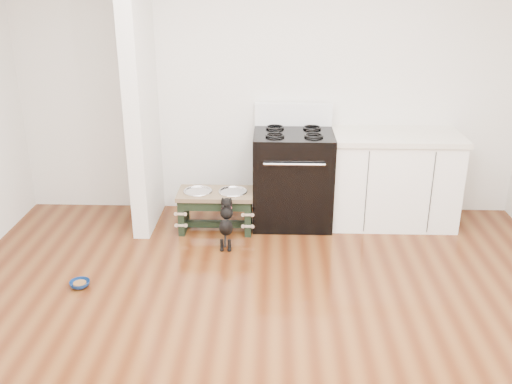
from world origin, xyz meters
name	(u,v)px	position (x,y,z in m)	size (l,w,h in m)	color
ground	(262,356)	(0.00, 0.00, 0.00)	(5.00, 5.00, 0.00)	#461E0C
room_shell	(263,115)	(0.00, 0.00, 1.62)	(5.00, 5.00, 5.00)	silver
partition_wall	(140,88)	(-1.18, 2.10, 1.35)	(0.15, 0.80, 2.70)	silver
oven_range	(293,176)	(0.25, 2.16, 0.48)	(0.76, 0.69, 1.14)	black
cabinet_run	(393,179)	(1.23, 2.18, 0.45)	(1.24, 0.64, 0.91)	white
dog_feeder	(216,203)	(-0.49, 1.92, 0.28)	(0.72, 0.38, 0.41)	black
puppy	(226,221)	(-0.36, 1.59, 0.24)	(0.13, 0.37, 0.44)	black
floor_bowl	(80,284)	(-1.47, 0.82, 0.03)	(0.21, 0.21, 0.05)	navy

